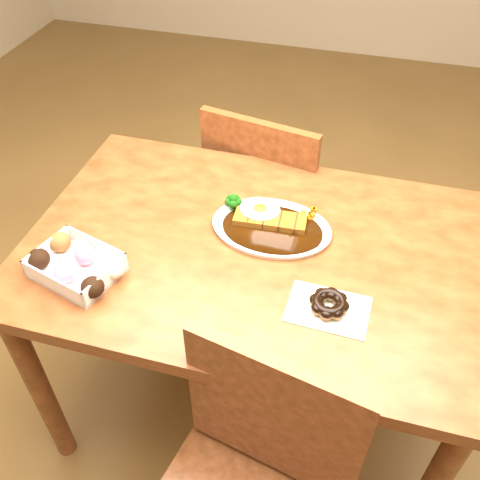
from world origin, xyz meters
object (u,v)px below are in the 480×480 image
(chair_far, at_px, (271,199))
(donut_box, at_px, (76,265))
(pon_de_ring, at_px, (329,304))
(katsu_curry_plate, at_px, (270,224))
(table, at_px, (254,272))

(chair_far, xyz_separation_m, donut_box, (-0.33, -0.75, 0.30))
(chair_far, bearing_deg, pon_de_ring, 123.16)
(chair_far, relative_size, katsu_curry_plate, 2.72)
(chair_far, relative_size, pon_de_ring, 4.50)
(chair_far, xyz_separation_m, pon_de_ring, (0.29, -0.70, 0.29))
(table, height_order, katsu_curry_plate, katsu_curry_plate)
(donut_box, bearing_deg, katsu_curry_plate, 34.36)
(chair_far, bearing_deg, table, 108.17)
(katsu_curry_plate, distance_m, donut_box, 0.51)
(katsu_curry_plate, xyz_separation_m, donut_box, (-0.42, -0.29, 0.01))
(katsu_curry_plate, distance_m, pon_de_ring, 0.31)
(table, height_order, pon_de_ring, pon_de_ring)
(table, distance_m, pon_de_ring, 0.29)
(table, relative_size, katsu_curry_plate, 3.75)
(table, distance_m, chair_far, 0.57)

